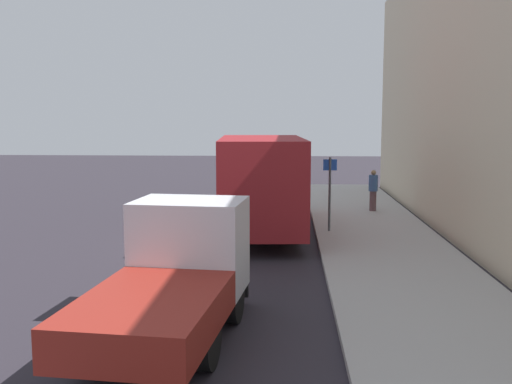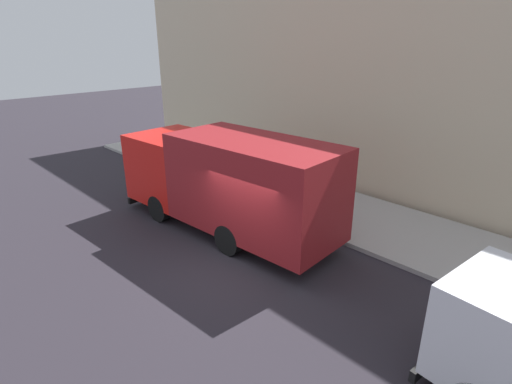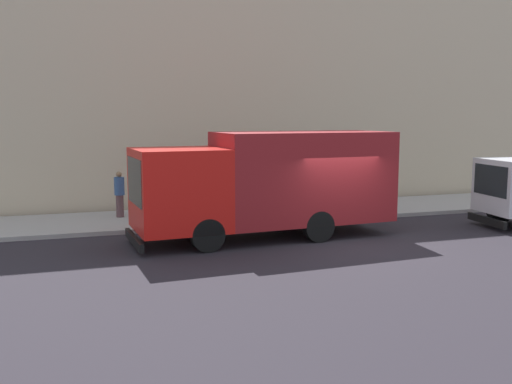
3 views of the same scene
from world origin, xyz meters
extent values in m
plane|color=#2A262E|center=(0.00, 0.00, 0.00)|extent=(80.00, 80.00, 0.00)
cube|color=#ADA9A6|center=(4.94, 0.00, 0.07)|extent=(3.88, 30.00, 0.14)
cube|color=beige|center=(7.38, 0.00, 4.90)|extent=(0.50, 30.00, 9.81)
cube|color=red|center=(1.02, 4.67, 1.63)|extent=(2.66, 2.66, 2.32)
cube|color=black|center=(0.94, 5.90, 1.91)|extent=(2.11, 0.19, 1.30)
cube|color=maroon|center=(1.26, 0.76, 1.84)|extent=(2.84, 5.48, 2.75)
cube|color=black|center=(0.93, 5.98, 0.26)|extent=(2.41, 0.27, 0.24)
cylinder|color=black|center=(-0.05, 4.10, 0.47)|extent=(0.36, 0.95, 0.94)
cylinder|color=black|center=(2.15, 4.24, 0.47)|extent=(0.36, 0.95, 0.94)
cylinder|color=black|center=(0.16, 0.69, 0.47)|extent=(0.36, 0.95, 0.94)
cylinder|color=black|center=(2.36, 0.83, 0.47)|extent=(0.36, 0.95, 0.94)
cube|color=silver|center=(0.19, -6.27, 1.39)|extent=(2.23, 1.75, 1.79)
cube|color=black|center=(0.27, -5.52, 1.60)|extent=(1.75, 0.24, 1.00)
cube|color=maroon|center=(-0.06, -8.68, 0.81)|extent=(2.40, 3.48, 0.64)
cube|color=black|center=(0.28, -5.44, 0.27)|extent=(2.00, 0.32, 0.24)
cylinder|color=black|center=(-0.73, -6.49, 0.49)|extent=(0.40, 1.01, 0.98)
cylinder|color=black|center=(1.04, -6.67, 0.49)|extent=(0.40, 1.01, 0.98)
cylinder|color=black|center=(-0.94, -8.59, 0.49)|extent=(0.40, 1.01, 0.98)
cylinder|color=black|center=(0.83, -8.77, 0.49)|extent=(0.40, 1.01, 0.98)
cylinder|color=brown|center=(5.46, 5.99, 0.54)|extent=(0.38, 0.38, 0.79)
cylinder|color=#36578C|center=(5.46, 5.99, 1.25)|extent=(0.50, 0.50, 0.63)
sphere|color=#91704D|center=(5.46, 5.99, 1.67)|extent=(0.20, 0.20, 0.20)
cylinder|color=#4C5156|center=(3.44, 1.75, 1.35)|extent=(0.08, 0.08, 2.42)
cube|color=blue|center=(3.44, 1.77, 2.31)|extent=(0.44, 0.03, 0.36)
camera|label=1|loc=(2.08, -17.44, 3.90)|focal=41.47mm
camera|label=2|loc=(-6.59, -7.33, 5.99)|focal=28.25mm
camera|label=3|loc=(-14.92, 7.56, 3.68)|focal=39.80mm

